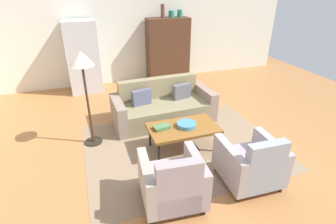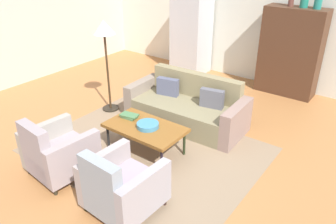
# 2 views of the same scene
# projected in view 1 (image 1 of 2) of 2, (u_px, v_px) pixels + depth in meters

# --- Properties ---
(ground_plane) EXTENTS (10.70, 10.70, 0.00)m
(ground_plane) POSITION_uv_depth(u_px,v_px,m) (198.00, 145.00, 4.79)
(ground_plane) COLOR #A76D3C
(wall_back) EXTENTS (8.91, 0.12, 2.80)m
(wall_back) POSITION_uv_depth(u_px,v_px,m) (143.00, 32.00, 7.47)
(wall_back) COLOR silver
(wall_back) RESTS_ON ground
(area_rug) EXTENTS (3.40, 2.60, 0.01)m
(area_rug) POSITION_uv_depth(u_px,v_px,m) (182.00, 147.00, 4.75)
(area_rug) COLOR #866E55
(area_rug) RESTS_ON ground
(couch) EXTENTS (2.13, 0.98, 0.86)m
(couch) POSITION_uv_depth(u_px,v_px,m) (162.00, 107.00, 5.58)
(couch) COLOR #7A7151
(couch) RESTS_ON ground
(coffee_table) EXTENTS (1.20, 0.70, 0.45)m
(coffee_table) POSITION_uv_depth(u_px,v_px,m) (183.00, 129.00, 4.53)
(coffee_table) COLOR black
(coffee_table) RESTS_ON ground
(armchair_left) EXTENTS (0.87, 0.87, 0.88)m
(armchair_left) POSITION_uv_depth(u_px,v_px,m) (173.00, 184.00, 3.40)
(armchair_left) COLOR #371E13
(armchair_left) RESTS_ON ground
(armchair_right) EXTENTS (0.83, 0.83, 0.88)m
(armchair_right) POSITION_uv_depth(u_px,v_px,m) (252.00, 165.00, 3.74)
(armchair_right) COLOR #382317
(armchair_right) RESTS_ON ground
(fruit_bowl) EXTENTS (0.33, 0.33, 0.07)m
(fruit_bowl) POSITION_uv_depth(u_px,v_px,m) (186.00, 125.00, 4.51)
(fruit_bowl) COLOR teal
(fruit_bowl) RESTS_ON coffee_table
(book_stack) EXTENTS (0.30, 0.21, 0.06)m
(book_stack) POSITION_uv_depth(u_px,v_px,m) (162.00, 127.00, 4.44)
(book_stack) COLOR #4F784F
(book_stack) RESTS_ON coffee_table
(cabinet) EXTENTS (1.20, 0.51, 1.80)m
(cabinet) POSITION_uv_depth(u_px,v_px,m) (168.00, 50.00, 7.59)
(cabinet) COLOR #492C1C
(cabinet) RESTS_ON ground
(vase_tall) EXTENTS (0.11, 0.11, 0.35)m
(vase_tall) POSITION_uv_depth(u_px,v_px,m) (163.00, 11.00, 7.06)
(vase_tall) COLOR brown
(vase_tall) RESTS_ON cabinet
(vase_round) EXTENTS (0.15, 0.15, 0.18)m
(vase_round) POSITION_uv_depth(u_px,v_px,m) (171.00, 14.00, 7.17)
(vase_round) COLOR #1D7660
(vase_round) RESTS_ON cabinet
(vase_small) EXTENTS (0.14, 0.14, 0.20)m
(vase_small) POSITION_uv_depth(u_px,v_px,m) (180.00, 13.00, 7.24)
(vase_small) COLOR #207769
(vase_small) RESTS_ON cabinet
(refrigerator) EXTENTS (0.80, 0.73, 1.85)m
(refrigerator) POSITION_uv_depth(u_px,v_px,m) (83.00, 57.00, 6.81)
(refrigerator) COLOR #B7BABF
(refrigerator) RESTS_ON ground
(floor_lamp) EXTENTS (0.40, 0.40, 1.72)m
(floor_lamp) POSITION_uv_depth(u_px,v_px,m) (82.00, 68.00, 4.24)
(floor_lamp) COLOR black
(floor_lamp) RESTS_ON ground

